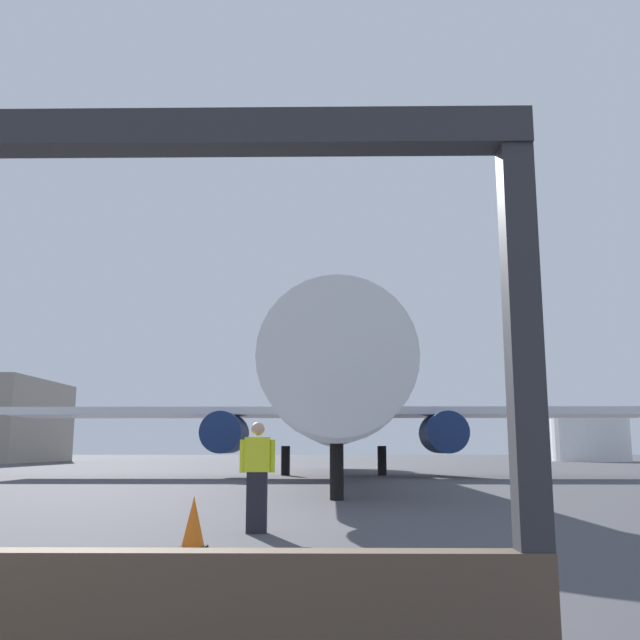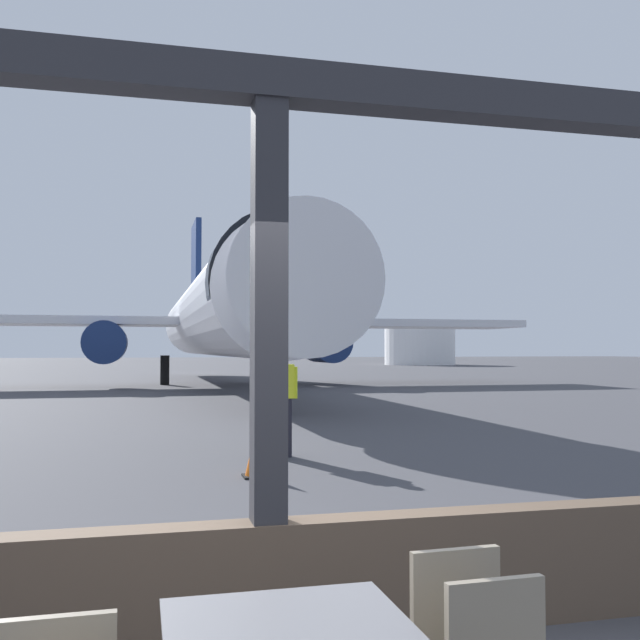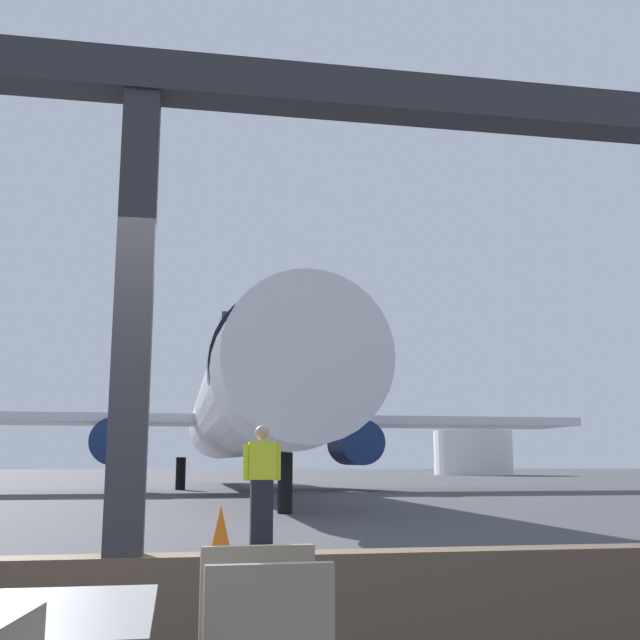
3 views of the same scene
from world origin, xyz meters
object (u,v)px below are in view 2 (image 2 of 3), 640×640
airplane (221,315)px  traffic_cone (256,453)px  ground_crew_worker (281,401)px  fuel_storage_tank (420,345)px

airplane → traffic_cone: size_ratio=52.22×
ground_crew_worker → airplane: bearing=86.4°
airplane → ground_crew_worker: (-1.34, -21.54, -2.43)m
airplane → ground_crew_worker: size_ratio=20.50×
airplane → traffic_cone: 23.57m
ground_crew_worker → traffic_cone: bearing=-111.2°
ground_crew_worker → fuel_storage_tank: (28.16, 64.31, 1.30)m
ground_crew_worker → fuel_storage_tank: size_ratio=0.22×
airplane → traffic_cone: (-2.01, -23.29, -3.01)m
airplane → ground_crew_worker: bearing=-93.6°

